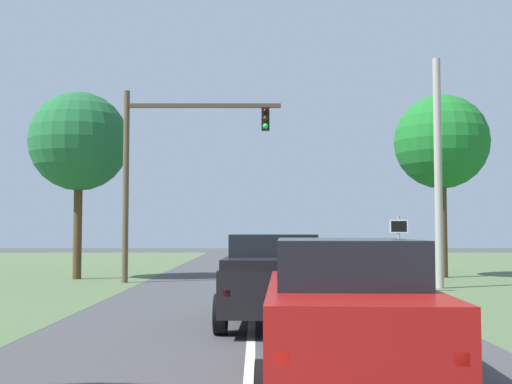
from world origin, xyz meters
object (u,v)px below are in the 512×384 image
object	(u,v)px
extra_tree_1	(82,142)
oak_tree_right	(444,142)
crossing_suv_far	(342,258)
red_suv_near	(347,311)
pickup_truck_lead	(276,279)
keep_moving_sign	(402,243)
traffic_light	(168,157)
utility_pole_right	(441,172)

from	to	relation	value
extra_tree_1	oak_tree_right	bearing A→B (deg)	3.30
crossing_suv_far	extra_tree_1	world-z (taller)	extra_tree_1
red_suv_near	pickup_truck_lead	size ratio (longest dim) A/B	1.01
keep_moving_sign	oak_tree_right	xyz separation A→B (m)	(3.47, 6.90, 4.32)
pickup_truck_lead	crossing_suv_far	size ratio (longest dim) A/B	1.13
traffic_light	extra_tree_1	xyz separation A→B (m)	(-3.97, 1.88, 0.88)
oak_tree_right	extra_tree_1	bearing A→B (deg)	-176.70
traffic_light	crossing_suv_far	size ratio (longest dim) A/B	1.72
keep_moving_sign	oak_tree_right	world-z (taller)	oak_tree_right
red_suv_near	crossing_suv_far	distance (m)	19.11
traffic_light	oak_tree_right	xyz separation A→B (m)	(11.82, 2.79, 0.98)
oak_tree_right	extra_tree_1	size ratio (longest dim) A/B	1.01
traffic_light	pickup_truck_lead	bearing A→B (deg)	-70.52
traffic_light	extra_tree_1	bearing A→B (deg)	154.65
utility_pole_right	red_suv_near	bearing A→B (deg)	-110.11
red_suv_near	traffic_light	distance (m)	18.32
utility_pole_right	traffic_light	bearing A→B (deg)	166.40
traffic_light	oak_tree_right	distance (m)	12.18
crossing_suv_far	red_suv_near	bearing A→B (deg)	-97.11
utility_pole_right	crossing_suv_far	bearing A→B (deg)	126.28
pickup_truck_lead	utility_pole_right	distance (m)	11.23
pickup_truck_lead	crossing_suv_far	distance (m)	13.38
red_suv_near	pickup_truck_lead	world-z (taller)	pickup_truck_lead
pickup_truck_lead	traffic_light	size ratio (longest dim) A/B	0.66
keep_moving_sign	extra_tree_1	size ratio (longest dim) A/B	0.32
traffic_light	extra_tree_1	size ratio (longest dim) A/B	0.96
red_suv_near	extra_tree_1	xyz separation A→B (m)	(-8.71, 19.13, 4.81)
traffic_light	crossing_suv_far	distance (m)	8.36
red_suv_near	keep_moving_sign	bearing A→B (deg)	74.65
keep_moving_sign	crossing_suv_far	xyz separation A→B (m)	(-1.25, 5.81, -0.72)
traffic_light	keep_moving_sign	world-z (taller)	traffic_light
red_suv_near	keep_moving_sign	xyz separation A→B (m)	(3.61, 13.15, 0.60)
red_suv_near	utility_pole_right	size ratio (longest dim) A/B	0.61
red_suv_near	extra_tree_1	world-z (taller)	extra_tree_1
red_suv_near	extra_tree_1	distance (m)	21.57
utility_pole_right	extra_tree_1	xyz separation A→B (m)	(-14.13, 4.34, 1.69)
utility_pole_right	extra_tree_1	size ratio (longest dim) A/B	1.04
oak_tree_right	traffic_light	bearing A→B (deg)	-166.71
red_suv_near	oak_tree_right	bearing A→B (deg)	70.56
red_suv_near	keep_moving_sign	distance (m)	13.65
traffic_light	red_suv_near	bearing A→B (deg)	-74.64
pickup_truck_lead	crossing_suv_far	bearing A→B (deg)	76.58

